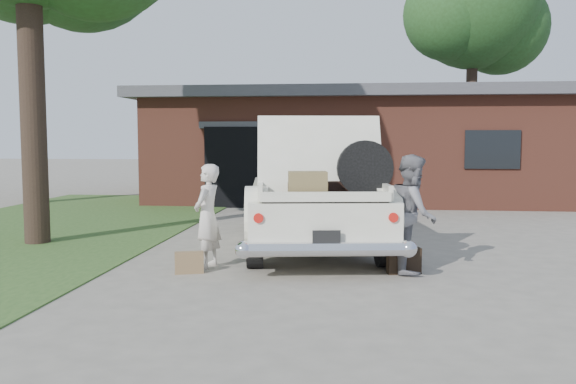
# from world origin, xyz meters

# --- Properties ---
(ground) EXTENTS (90.00, 90.00, 0.00)m
(ground) POSITION_xyz_m (0.00, 0.00, 0.00)
(ground) COLOR gray
(ground) RESTS_ON ground
(grass_strip) EXTENTS (6.00, 16.00, 0.02)m
(grass_strip) POSITION_xyz_m (-5.50, 3.00, 0.01)
(grass_strip) COLOR #2D4C1E
(grass_strip) RESTS_ON ground
(house) EXTENTS (12.80, 7.80, 3.30)m
(house) POSITION_xyz_m (0.98, 11.47, 1.67)
(house) COLOR brown
(house) RESTS_ON ground
(tree_right) EXTENTS (5.88, 5.11, 9.75)m
(tree_right) POSITION_xyz_m (5.65, 17.06, 6.88)
(tree_right) COLOR #38281E
(tree_right) RESTS_ON ground
(sedan) EXTENTS (2.93, 5.84, 2.23)m
(sedan) POSITION_xyz_m (0.23, 2.32, 0.82)
(sedan) COLOR white
(sedan) RESTS_ON ground
(woman_left) EXTENTS (0.46, 0.61, 1.52)m
(woman_left) POSITION_xyz_m (-1.16, 0.35, 0.76)
(woman_left) COLOR beige
(woman_left) RESTS_ON ground
(woman_right) EXTENTS (0.64, 0.82, 1.67)m
(woman_right) POSITION_xyz_m (1.79, 0.36, 0.83)
(woman_right) COLOR slate
(woman_right) RESTS_ON ground
(suitcase_left) EXTENTS (0.42, 0.24, 0.31)m
(suitcase_left) POSITION_xyz_m (-1.32, -0.09, 0.15)
(suitcase_left) COLOR olive
(suitcase_left) RESTS_ON ground
(suitcase_right) EXTENTS (0.49, 0.27, 0.36)m
(suitcase_right) POSITION_xyz_m (1.67, 0.24, 0.18)
(suitcase_right) COLOR black
(suitcase_right) RESTS_ON ground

